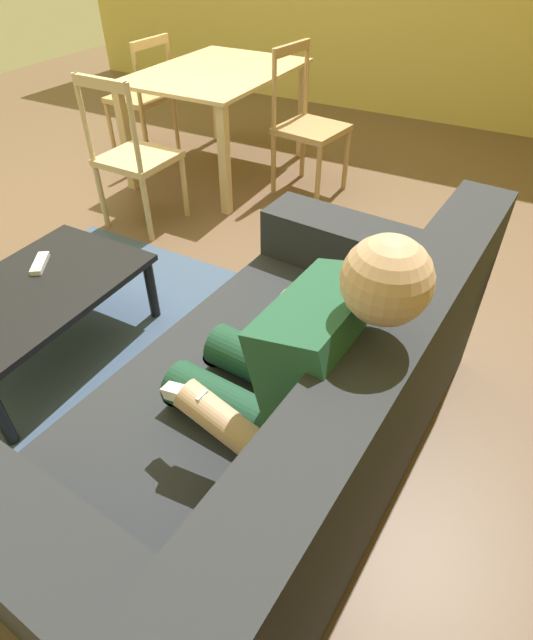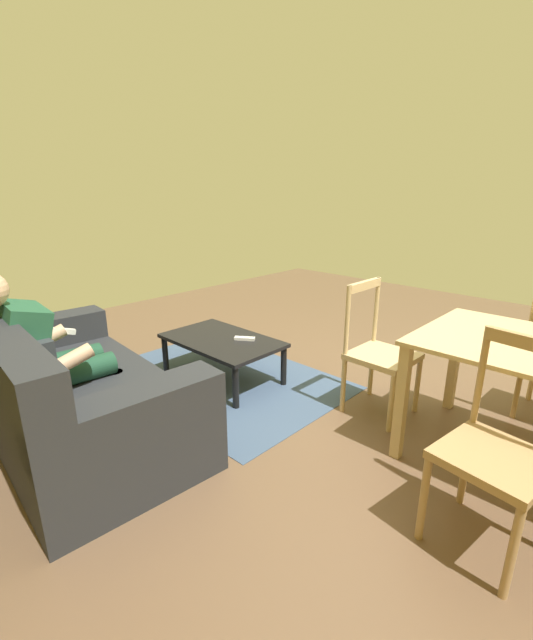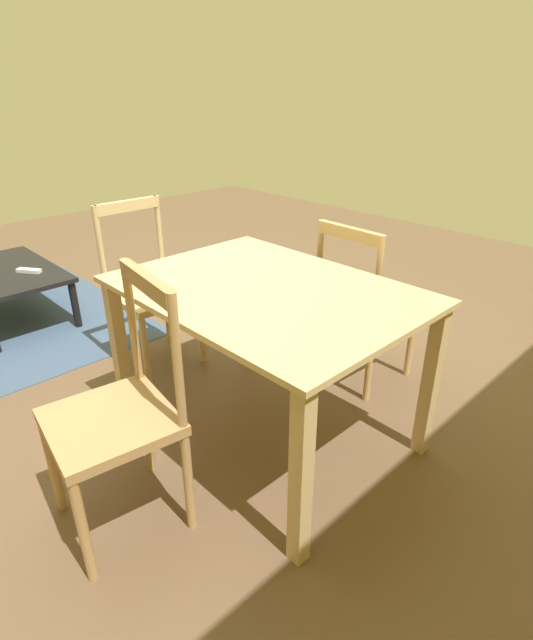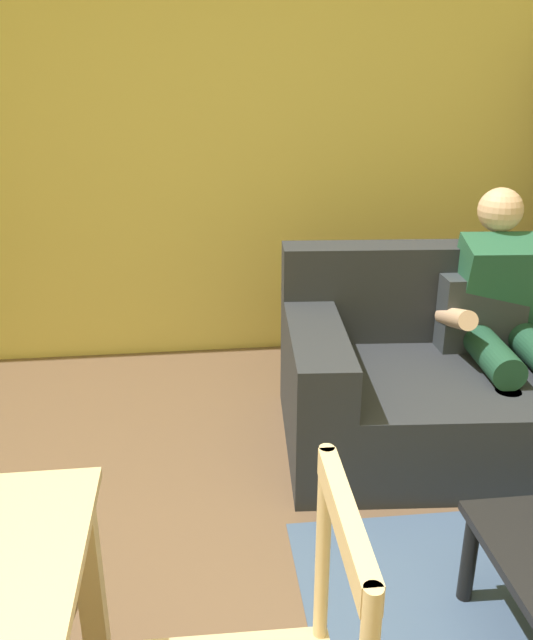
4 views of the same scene
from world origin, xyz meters
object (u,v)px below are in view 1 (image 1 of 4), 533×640
Objects in this scene: couch at (284,411)px; dining_chair_by_doorway at (142,98)px; dining_chair_near_wall at (308,127)px; tv_remote at (40,263)px; dining_table at (218,86)px; dining_chair_facing_couch at (134,158)px; person_lounging at (291,381)px; coffee_table at (33,298)px.

dining_chair_by_doorway is (-2.23, -2.43, 0.15)m from couch.
dining_chair_near_wall is 1.47m from dining_chair_by_doorway.
tv_remote is 2.08m from dining_table.
dining_chair_facing_couch is at bearing 37.08° from dining_chair_by_doorway.
couch reaches higher than dining_table.
person_lounging is 1.14× the size of coffee_table.
dining_table reaches higher than coffee_table.
dining_chair_near_wall is (-0.00, 0.73, -0.17)m from dining_table.
dining_chair_by_doorway is (0.00, -0.74, -0.18)m from dining_table.
person_lounging is 1.17× the size of dining_chair_near_wall.
couch is at bearing -42.01° from tv_remote.
dining_chair_near_wall is 1.22m from dining_chair_facing_couch.
dining_chair_near_wall is (-2.20, 0.31, 0.15)m from coffee_table.
dining_chair_near_wall is at bearing 44.22° from tv_remote.
couch is 1.39m from tv_remote.
dining_chair_near_wall reaches higher than dining_chair_by_doorway.
dining_chair_by_doorway is at bearing -152.18° from coffee_table.
couch is 2.06× the size of dining_chair_facing_couch.
dining_table is (-2.04, -0.31, 0.27)m from tv_remote.
person_lounging reaches higher than tv_remote.
coffee_table is at bearing 27.82° from dining_chair_by_doorway.
tv_remote is 0.13× the size of dining_table.
dining_chair_facing_couch is (-1.25, -1.69, 0.14)m from couch.
person_lounging reaches higher than coffee_table.
couch is 2.15× the size of dining_chair_by_doorway.
dining_table is at bearing 90.09° from dining_chair_by_doorway.
dining_chair_near_wall is 1.07× the size of dining_chair_by_doorway.
tv_remote is at bearing -97.94° from couch.
person_lounging is at bearing 52.56° from dining_chair_facing_couch.
couch is at bearing 23.19° from dining_chair_near_wall.
person_lounging is at bearing 84.83° from coffee_table.
dining_table is at bearing 64.62° from tv_remote.
dining_chair_facing_couch is (0.98, -0.73, -0.02)m from dining_chair_near_wall.
tv_remote is (-0.19, -1.38, 0.07)m from couch.
dining_chair_facing_couch is at bearing -127.44° from person_lounging.
person_lounging is 0.88× the size of dining_table.
dining_chair_facing_couch is (-1.34, -1.75, -0.12)m from person_lounging.
dining_chair_facing_couch is (0.97, -0.00, -0.19)m from dining_table.
dining_chair_facing_couch is at bearing -126.57° from couch.
dining_chair_by_doorway is (-2.32, -2.49, -0.12)m from person_lounging.
dining_table is 1.33× the size of dining_chair_near_wall.
person_lounging is 1.36m from coffee_table.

